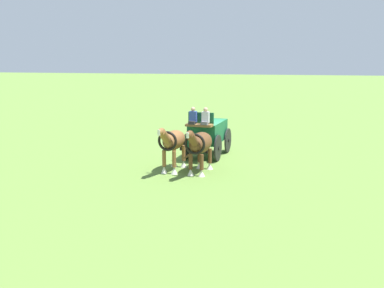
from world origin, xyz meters
TOP-DOWN VIEW (x-y plane):
  - ground_plane at (0.00, 0.00)m, footprint 220.00×220.00m
  - show_wagon at (0.16, -0.01)m, footprint 5.86×2.09m
  - draft_horse_near at (3.78, 0.31)m, footprint 3.05×1.13m
  - draft_horse_off at (3.67, -0.99)m, footprint 3.01×1.07m

SIDE VIEW (x-z plane):
  - ground_plane at x=0.00m, z-range 0.00..0.00m
  - show_wagon at x=0.16m, z-range -0.13..2.69m
  - draft_horse_near at x=3.78m, z-range 0.24..2.47m
  - draft_horse_off at x=3.67m, z-range 0.26..2.52m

